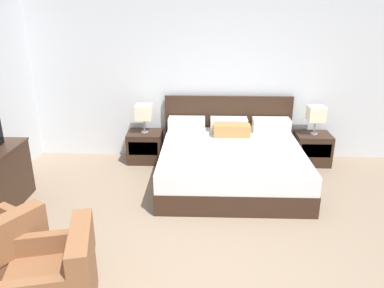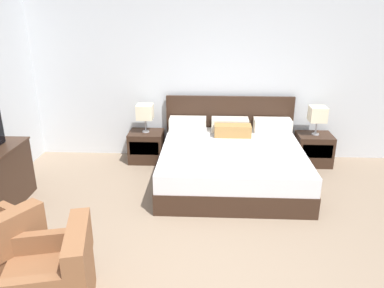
% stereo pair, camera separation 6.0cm
% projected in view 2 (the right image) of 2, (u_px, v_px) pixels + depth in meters
% --- Properties ---
extents(wall_back, '(6.59, 0.06, 2.62)m').
position_uv_depth(wall_back, '(200.00, 78.00, 5.95)').
color(wall_back, silver).
rests_on(wall_back, ground).
extents(bed, '(2.05, 1.97, 1.04)m').
position_uv_depth(bed, '(231.00, 161.00, 5.35)').
color(bed, '#332116').
rests_on(bed, ground).
extents(nightstand_left, '(0.54, 0.45, 0.49)m').
position_uv_depth(nightstand_left, '(146.00, 146.00, 6.06)').
color(nightstand_left, '#332116').
rests_on(nightstand_left, ground).
extents(nightstand_right, '(0.54, 0.45, 0.49)m').
position_uv_depth(nightstand_right, '(313.00, 149.00, 5.94)').
color(nightstand_right, '#332116').
rests_on(nightstand_right, ground).
extents(table_lamp_left, '(0.25, 0.25, 0.45)m').
position_uv_depth(table_lamp_left, '(145.00, 112.00, 5.87)').
color(table_lamp_left, '#B7B7BC').
rests_on(table_lamp_left, nightstand_left).
extents(table_lamp_right, '(0.25, 0.25, 0.45)m').
position_uv_depth(table_lamp_right, '(318.00, 114.00, 5.75)').
color(table_lamp_right, '#B7B7BC').
rests_on(table_lamp_right, nightstand_right).
extents(armchair_companion, '(0.83, 0.82, 0.76)m').
position_uv_depth(armchair_companion, '(53.00, 283.00, 3.02)').
color(armchair_companion, brown).
rests_on(armchair_companion, ground).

